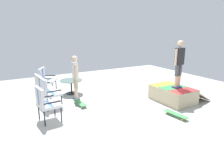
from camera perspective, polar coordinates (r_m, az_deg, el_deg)
ground_plane at (r=7.08m, az=4.05°, el=-6.38°), size 12.00×12.00×0.10m
skate_ramp at (r=7.67m, az=16.85°, el=-2.74°), size 1.50×1.75×0.55m
patio_bench at (r=7.23m, az=-18.40°, el=-1.11°), size 1.29×0.66×1.02m
patio_chair_near_house at (r=8.77m, az=-18.33°, el=1.67°), size 0.81×0.78×1.02m
patio_chair_by_wall at (r=5.94m, az=-18.44°, el=-4.66°), size 0.67×0.61×1.02m
patio_table at (r=8.33m, az=-11.42°, el=-0.03°), size 0.90×0.90×0.57m
person_watching at (r=7.45m, az=-10.33°, el=2.59°), size 0.47×0.28×1.64m
person_skater at (r=7.32m, az=18.45°, el=6.21°), size 0.27×0.48×1.65m
skateboard_by_bench at (r=7.10m, az=-9.04°, el=-5.30°), size 0.81×0.24×0.10m
skateboard_spare at (r=6.42m, az=17.55°, el=-8.12°), size 0.82×0.28×0.10m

